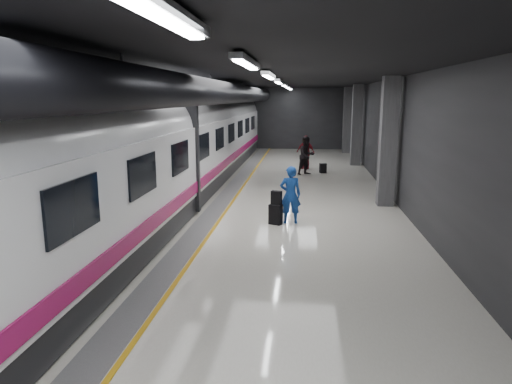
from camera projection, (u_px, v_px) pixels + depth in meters
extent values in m
plane|color=silver|center=(252.00, 215.00, 14.89)|extent=(40.00, 40.00, 0.00)
cube|color=black|center=(252.00, 74.00, 13.98)|extent=(10.00, 40.00, 0.02)
cube|color=#28282B|center=(283.00, 119.00, 33.91)|extent=(10.00, 0.02, 4.50)
cube|color=#28282B|center=(101.00, 145.00, 14.95)|extent=(0.02, 40.00, 4.50)
cube|color=#28282B|center=(414.00, 149.00, 13.92)|extent=(0.02, 40.00, 4.50)
cube|color=slate|center=(211.00, 214.00, 15.03)|extent=(0.65, 39.80, 0.01)
cube|color=gold|center=(223.00, 214.00, 14.99)|extent=(0.10, 39.80, 0.01)
cylinder|color=black|center=(211.00, 92.00, 14.22)|extent=(0.80, 38.00, 0.80)
cube|color=silver|center=(158.00, 8.00, 3.23)|extent=(0.22, 2.60, 0.10)
cube|color=silver|center=(247.00, 62.00, 8.09)|extent=(0.22, 2.60, 0.10)
cube|color=silver|center=(269.00, 75.00, 12.96)|extent=(0.22, 2.60, 0.10)
cube|color=silver|center=(279.00, 81.00, 17.83)|extent=(0.22, 2.60, 0.10)
cube|color=silver|center=(285.00, 85.00, 22.70)|extent=(0.22, 2.60, 0.10)
cube|color=silver|center=(288.00, 87.00, 27.57)|extent=(0.22, 2.60, 0.10)
cube|color=silver|center=(290.00, 88.00, 31.46)|extent=(0.22, 2.60, 0.10)
cube|color=#515154|center=(388.00, 142.00, 15.91)|extent=(0.55, 0.55, 4.50)
cube|color=#515154|center=(357.00, 125.00, 25.65)|extent=(0.55, 0.55, 4.50)
cube|color=#515154|center=(347.00, 120.00, 31.49)|extent=(0.55, 0.55, 4.50)
cube|color=black|center=(155.00, 203.00, 15.16)|extent=(2.80, 38.00, 0.60)
cube|color=white|center=(153.00, 161.00, 14.87)|extent=(2.90, 38.00, 2.20)
cylinder|color=white|center=(152.00, 132.00, 14.68)|extent=(2.80, 38.00, 2.80)
cube|color=#960D4E|center=(198.00, 186.00, 14.88)|extent=(0.04, 38.00, 0.35)
cube|color=black|center=(153.00, 153.00, 14.82)|extent=(3.05, 0.25, 3.80)
cube|color=black|center=(74.00, 208.00, 6.85)|extent=(0.05, 1.60, 0.85)
cube|color=black|center=(143.00, 175.00, 9.77)|extent=(0.05, 1.60, 0.85)
cube|color=black|center=(180.00, 157.00, 12.69)|extent=(0.05, 1.60, 0.85)
cube|color=black|center=(204.00, 146.00, 15.61)|extent=(0.05, 1.60, 0.85)
cube|color=black|center=(220.00, 138.00, 18.53)|extent=(0.05, 1.60, 0.85)
cube|color=black|center=(231.00, 133.00, 21.46)|extent=(0.05, 1.60, 0.85)
cube|color=black|center=(240.00, 129.00, 24.38)|extent=(0.05, 1.60, 0.85)
cube|color=black|center=(247.00, 125.00, 27.30)|extent=(0.05, 1.60, 0.85)
cube|color=black|center=(253.00, 123.00, 30.22)|extent=(0.05, 1.60, 0.85)
imported|color=#1848B8|center=(290.00, 195.00, 13.84)|extent=(0.69, 0.50, 1.77)
cube|color=black|center=(276.00, 214.00, 13.82)|extent=(0.44, 0.36, 0.61)
cube|color=black|center=(276.00, 198.00, 13.72)|extent=(0.35, 0.25, 0.42)
imported|color=black|center=(307.00, 156.00, 22.61)|extent=(1.18, 1.14, 1.91)
imported|color=maroon|center=(305.00, 152.00, 24.51)|extent=(1.14, 0.88, 1.80)
cube|color=black|center=(323.00, 168.00, 23.28)|extent=(0.38, 0.31, 0.49)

